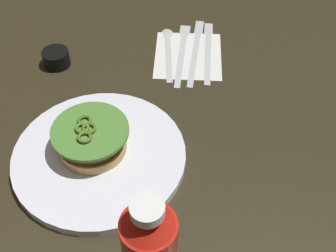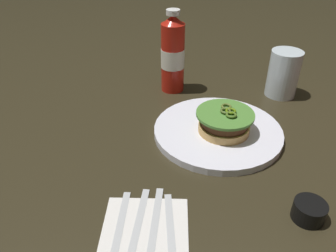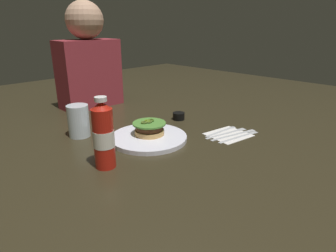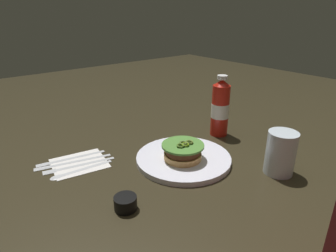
# 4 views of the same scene
# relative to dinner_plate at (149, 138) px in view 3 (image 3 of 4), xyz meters

# --- Properties ---
(ground_plane) EXTENTS (3.00, 3.00, 0.00)m
(ground_plane) POSITION_rel_dinner_plate_xyz_m (0.04, -0.04, -0.01)
(ground_plane) COLOR #2E2818
(dinner_plate) EXTENTS (0.28, 0.28, 0.02)m
(dinner_plate) POSITION_rel_dinner_plate_xyz_m (0.00, 0.00, 0.00)
(dinner_plate) COLOR white
(dinner_plate) RESTS_ON ground_plane
(burger_sandwich) EXTENTS (0.12, 0.12, 0.05)m
(burger_sandwich) POSITION_rel_dinner_plate_xyz_m (0.01, 0.01, 0.03)
(burger_sandwich) COLOR tan
(burger_sandwich) RESTS_ON dinner_plate
(ketchup_bottle) EXTENTS (0.06, 0.06, 0.21)m
(ketchup_bottle) POSITION_rel_dinner_plate_xyz_m (-0.23, -0.07, 0.09)
(ketchup_bottle) COLOR red
(ketchup_bottle) RESTS_ON ground_plane
(water_glass) EXTENTS (0.08, 0.08, 0.12)m
(water_glass) POSITION_rel_dinner_plate_xyz_m (-0.16, 0.21, 0.05)
(water_glass) COLOR silver
(water_glass) RESTS_ON ground_plane
(condiment_cup) EXTENTS (0.05, 0.05, 0.03)m
(condiment_cup) POSITION_rel_dinner_plate_xyz_m (0.25, 0.08, 0.01)
(condiment_cup) COLOR black
(condiment_cup) RESTS_ON ground_plane
(napkin) EXTENTS (0.17, 0.16, 0.00)m
(napkin) POSITION_rel_dinner_plate_xyz_m (0.25, -0.18, -0.01)
(napkin) COLOR white
(napkin) RESTS_ON ground_plane
(butter_knife) EXTENTS (0.20, 0.05, 0.00)m
(butter_knife) POSITION_rel_dinner_plate_xyz_m (0.27, -0.23, -0.00)
(butter_knife) COLOR silver
(butter_knife) RESTS_ON napkin
(steak_knife) EXTENTS (0.22, 0.07, 0.00)m
(steak_knife) POSITION_rel_dinner_plate_xyz_m (0.27, -0.20, -0.00)
(steak_knife) COLOR silver
(steak_knife) RESTS_ON napkin
(fork_utensil) EXTENTS (0.20, 0.06, 0.00)m
(fork_utensil) POSITION_rel_dinner_plate_xyz_m (0.27, -0.17, -0.00)
(fork_utensil) COLOR silver
(fork_utensil) RESTS_ON napkin
(spoon_utensil) EXTENTS (0.18, 0.03, 0.00)m
(spoon_utensil) POSITION_rel_dinner_plate_xyz_m (0.28, -0.14, -0.00)
(spoon_utensil) COLOR silver
(spoon_utensil) RESTS_ON napkin
(diner_person) EXTENTS (0.30, 0.18, 0.51)m
(diner_person) POSITION_rel_dinner_plate_xyz_m (0.10, 0.56, 0.23)
(diner_person) COLOR maroon
(diner_person) RESTS_ON ground_plane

